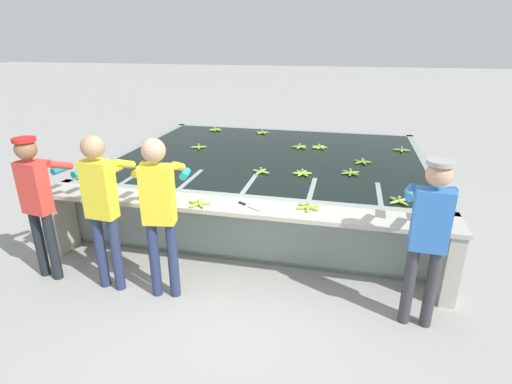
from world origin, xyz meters
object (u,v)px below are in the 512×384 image
at_px(banana_bunch_floating_6, 302,173).
at_px(banana_bunch_ledge_0, 308,207).
at_px(banana_bunch_floating_3, 399,201).
at_px(banana_bunch_ledge_1, 199,203).
at_px(banana_bunch_floating_5, 261,172).
at_px(banana_bunch_floating_9, 300,147).
at_px(banana_bunch_floating_7, 262,133).
at_px(banana_bunch_floating_4, 362,162).
at_px(worker_1, 103,199).
at_px(knife_0, 246,205).
at_px(banana_bunch_floating_8, 215,130).
at_px(worker_3, 429,229).
at_px(banana_bunch_floating_10, 401,150).
at_px(worker_0, 38,195).
at_px(banana_bunch_floating_1, 319,147).
at_px(banana_bunch_floating_2, 199,147).
at_px(worker_2, 160,204).
at_px(banana_bunch_floating_0, 350,173).

height_order(banana_bunch_floating_6, banana_bunch_ledge_0, banana_bunch_ledge_0).
relative_size(banana_bunch_floating_3, banana_bunch_ledge_1, 0.85).
bearing_deg(banana_bunch_floating_5, banana_bunch_floating_3, -21.72).
height_order(banana_bunch_floating_3, banana_bunch_floating_9, same).
bearing_deg(banana_bunch_floating_7, banana_bunch_floating_4, -40.77).
bearing_deg(worker_1, knife_0, 23.25).
bearing_deg(banana_bunch_ledge_1, banana_bunch_floating_8, 105.87).
bearing_deg(knife_0, banana_bunch_floating_4, 57.34).
xyz_separation_m(worker_3, banana_bunch_floating_6, (-1.35, 1.75, -0.13)).
distance_m(banana_bunch_ledge_0, banana_bunch_ledge_1, 1.23).
height_order(worker_3, banana_bunch_floating_10, worker_3).
height_order(banana_bunch_floating_4, banana_bunch_floating_6, same).
bearing_deg(banana_bunch_floating_8, banana_bunch_floating_9, -28.27).
bearing_deg(worker_0, worker_3, 1.19).
xyz_separation_m(worker_0, banana_bunch_floating_3, (3.90, 1.06, -0.13)).
relative_size(worker_3, banana_bunch_floating_7, 6.05).
bearing_deg(worker_1, banana_bunch_floating_4, 44.21).
xyz_separation_m(banana_bunch_floating_5, banana_bunch_floating_6, (0.58, 0.06, -0.00)).
distance_m(banana_bunch_ledge_0, knife_0, 0.69).
bearing_deg(banana_bunch_floating_7, banana_bunch_floating_5, -78.15).
bearing_deg(knife_0, banana_bunch_floating_1, 77.98).
bearing_deg(banana_bunch_floating_2, worker_3, -40.36).
bearing_deg(worker_2, banana_bunch_floating_4, 51.98).
bearing_deg(banana_bunch_floating_7, banana_bunch_floating_8, 177.49).
height_order(banana_bunch_floating_5, banana_bunch_floating_6, same).
relative_size(banana_bunch_floating_0, banana_bunch_floating_9, 1.02).
bearing_deg(banana_bunch_floating_5, banana_bunch_ledge_0, -55.01).
bearing_deg(banana_bunch_floating_2, banana_bunch_floating_4, -5.78).
relative_size(worker_2, banana_bunch_floating_8, 6.21).
height_order(worker_0, banana_bunch_floating_0, worker_0).
xyz_separation_m(worker_0, banana_bunch_floating_6, (2.69, 1.83, -0.13)).
xyz_separation_m(worker_1, banana_bunch_floating_4, (2.69, 2.62, -0.17)).
bearing_deg(banana_bunch_floating_9, worker_2, -107.01).
relative_size(worker_3, banana_bunch_floating_4, 6.04).
distance_m(banana_bunch_floating_6, knife_0, 1.35).
bearing_deg(worker_0, worker_1, -2.31).
bearing_deg(worker_2, banana_bunch_ledge_0, 25.45).
bearing_deg(worker_3, banana_bunch_floating_2, 139.64).
height_order(banana_bunch_floating_3, banana_bunch_ledge_0, banana_bunch_ledge_0).
distance_m(banana_bunch_floating_8, banana_bunch_floating_9, 2.12).
xyz_separation_m(banana_bunch_floating_0, banana_bunch_ledge_1, (-1.65, -1.54, 0.00)).
height_order(worker_1, banana_bunch_floating_6, worker_1).
height_order(banana_bunch_floating_4, banana_bunch_floating_8, same).
distance_m(banana_bunch_floating_5, banana_bunch_ledge_0, 1.37).
bearing_deg(banana_bunch_floating_7, banana_bunch_floating_3, -54.07).
distance_m(worker_3, banana_bunch_floating_7, 4.82).
bearing_deg(banana_bunch_floating_9, banana_bunch_floating_0, -55.56).
distance_m(worker_3, banana_bunch_floating_10, 3.37).
relative_size(banana_bunch_floating_0, banana_bunch_floating_8, 1.00).
distance_m(worker_3, banana_bunch_floating_2, 4.29).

